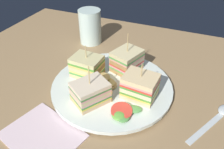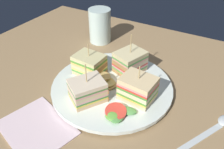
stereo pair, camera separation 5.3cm
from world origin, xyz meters
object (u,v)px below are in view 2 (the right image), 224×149
Objects in this scene: drinking_glass at (100,28)px; sandwich_wedge_1 at (138,88)px; spoon at (220,124)px; plate at (112,86)px; sandwich_wedge_3 at (90,65)px; napkin at (36,128)px; sandwich_wedge_2 at (130,62)px; sandwich_wedge_0 at (88,90)px; chip_pile at (105,81)px.

sandwich_wedge_1 is at bearing 137.42° from drinking_glass.
sandwich_wedge_1 reaches higher than spoon.
sandwich_wedge_3 is (7.36, -1.24, 3.27)cm from plate.
spoon is at bearing 155.23° from drinking_glass.
napkin is 40.00cm from drinking_glass.
sandwich_wedge_2 is (-1.10, -7.38, 3.45)cm from plate.
chip_pile is at bearing 28.08° from sandwich_wedge_0.
chip_pile is 0.48× the size of spoon.
sandwich_wedge_0 is 0.64× the size of spoon.
sandwich_wedge_3 is 20.09cm from napkin.
drinking_glass is at bearing -54.80° from chip_pile.
sandwich_wedge_3 is at bearing 65.00° from sandwich_wedge_0.
sandwich_wedge_0 is at bearing -114.89° from napkin.
sandwich_wedge_3 is 0.77× the size of drinking_glass.
sandwich_wedge_1 reaches higher than plate.
plate is 2.80× the size of sandwich_wedge_2.
drinking_glass is (17.33, -12.90, 0.32)cm from sandwich_wedge_2.
sandwich_wedge_2 is 0.70× the size of napkin.
napkin is at bearing 102.96° from drinking_glass.
chip_pile is 0.64× the size of drinking_glass.
chip_pile is 25.61cm from drinking_glass.
plate is 8.15cm from sandwich_wedge_3.
drinking_glass reaches higher than napkin.
sandwich_wedge_2 is at bearing 38.81° from sandwich_wedge_3.
napkin is at bearing 54.18° from sandwich_wedge_1.
sandwich_wedge_1 reaches higher than sandwich_wedge_3.
spoon is (-32.69, 0.14, -3.85)cm from sandwich_wedge_3.
sandwich_wedge_2 reaches higher than drinking_glass.
plate is at bearing 11.20° from sandwich_wedge_2.
sandwich_wedge_1 is 10.75cm from sandwich_wedge_2.
plate is 19.86cm from napkin.
spoon is 0.98× the size of napkin.
spoon is 1.33× the size of drinking_glass.
plate is 8.21cm from sandwich_wedge_1.
sandwich_wedge_2 is 0.72× the size of spoon.
sandwich_wedge_0 is 9.92cm from sandwich_wedge_3.
sandwich_wedge_0 reaches higher than chip_pile.
chip_pile is (-5.83, 1.80, -1.81)cm from sandwich_wedge_3.
sandwich_wedge_3 is at bearing -5.27° from sandwich_wedge_1.
sandwich_wedge_3 is 0.57× the size of napkin.
sandwich_wedge_2 reaches higher than sandwich_wedge_0.
sandwich_wedge_2 is at bearing -98.47° from plate.
sandwich_wedge_1 is at bearing 174.77° from chip_pile.
plate is 2.19cm from chip_pile.
plate is 3.37× the size of sandwich_wedge_1.
sandwich_wedge_0 is 14.90cm from sandwich_wedge_2.
chip_pile is 18.93cm from napkin.
chip_pile is at bearing 125.20° from drinking_glass.
sandwich_wedge_3 is (8.46, 6.14, -0.17)cm from sandwich_wedge_2.
sandwich_wedge_3 is 21.02cm from drinking_glass.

